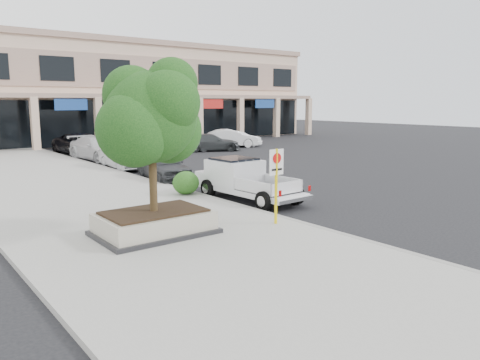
% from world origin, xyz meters
% --- Properties ---
extents(ground, '(120.00, 120.00, 0.00)m').
position_xyz_m(ground, '(0.00, 0.00, 0.00)').
color(ground, black).
rests_on(ground, ground).
extents(sidewalk, '(8.00, 52.00, 0.15)m').
position_xyz_m(sidewalk, '(-5.50, 6.00, 0.07)').
color(sidewalk, gray).
rests_on(sidewalk, ground).
extents(curb, '(0.20, 52.00, 0.15)m').
position_xyz_m(curb, '(-1.55, 6.00, 0.07)').
color(curb, gray).
rests_on(curb, ground).
extents(strip_mall, '(40.55, 12.43, 9.50)m').
position_xyz_m(strip_mall, '(8.00, 33.93, 4.75)').
color(strip_mall, '#C9AD8D').
rests_on(strip_mall, ground).
extents(planter, '(3.20, 2.20, 0.68)m').
position_xyz_m(planter, '(-5.78, 0.52, 0.48)').
color(planter, black).
rests_on(planter, sidewalk).
extents(planter_tree, '(2.90, 2.55, 4.00)m').
position_xyz_m(planter_tree, '(-5.64, 0.67, 3.41)').
color(planter_tree, '#322713').
rests_on(planter_tree, planter).
extents(no_parking_sign, '(0.55, 0.09, 2.30)m').
position_xyz_m(no_parking_sign, '(-2.30, -0.73, 1.63)').
color(no_parking_sign, yellow).
rests_on(no_parking_sign, sidewalk).
extents(hedge, '(1.10, 0.99, 0.93)m').
position_xyz_m(hedge, '(-2.07, 4.90, 0.62)').
color(hedge, '#1C4012').
rests_on(hedge, sidewalk).
extents(pickup_truck, '(2.12, 5.19, 1.61)m').
position_xyz_m(pickup_truck, '(-0.35, 2.95, 0.81)').
color(pickup_truck, silver).
rests_on(pickup_truck, ground).
extents(curb_car_a, '(2.20, 4.35, 1.42)m').
position_xyz_m(curb_car_a, '(-0.64, 9.34, 0.71)').
color(curb_car_a, '#303235').
rests_on(curb_car_a, ground).
extents(curb_car_b, '(1.63, 4.22, 1.37)m').
position_xyz_m(curb_car_b, '(-0.67, 14.14, 0.68)').
color(curb_car_b, '#9C9EA3').
rests_on(curb_car_b, ground).
extents(curb_car_c, '(2.79, 5.59, 1.56)m').
position_xyz_m(curb_car_c, '(-0.19, 19.00, 0.78)').
color(curb_car_c, silver).
rests_on(curb_car_c, ground).
extents(curb_car_d, '(2.97, 5.78, 1.56)m').
position_xyz_m(curb_car_d, '(0.03, 22.83, 0.78)').
color(curb_car_d, black).
rests_on(curb_car_d, ground).
extents(lot_car_a, '(4.87, 2.31, 1.61)m').
position_xyz_m(lot_car_a, '(6.63, 19.83, 0.81)').
color(lot_car_a, '#ABAEB3').
rests_on(lot_car_a, ground).
extents(lot_car_b, '(4.88, 3.30, 1.52)m').
position_xyz_m(lot_car_b, '(11.90, 20.61, 0.76)').
color(lot_car_b, silver).
rests_on(lot_car_b, ground).
extents(lot_car_c, '(5.00, 3.60, 1.35)m').
position_xyz_m(lot_car_c, '(8.90, 19.22, 0.67)').
color(lot_car_c, '#2F3335').
rests_on(lot_car_c, ground).
extents(lot_car_d, '(6.15, 3.02, 1.68)m').
position_xyz_m(lot_car_d, '(7.75, 26.98, 0.84)').
color(lot_car_d, black).
rests_on(lot_car_d, ground).
extents(lot_car_e, '(4.10, 1.92, 1.36)m').
position_xyz_m(lot_car_e, '(12.42, 22.64, 0.68)').
color(lot_car_e, '#ACAEB5').
rests_on(lot_car_e, ground).
extents(lot_car_f, '(4.32, 2.18, 1.36)m').
position_xyz_m(lot_car_f, '(12.62, 20.60, 0.68)').
color(lot_car_f, white).
rests_on(lot_car_f, ground).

